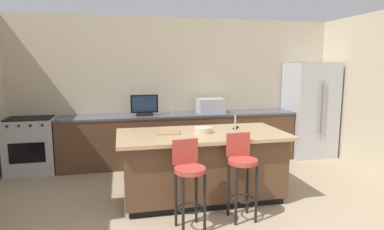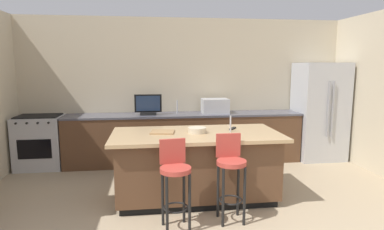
# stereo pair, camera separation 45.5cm
# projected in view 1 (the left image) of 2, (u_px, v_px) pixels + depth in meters

# --- Properties ---
(wall_back) EXTENTS (6.58, 0.12, 2.67)m
(wall_back) POSITION_uv_depth(u_px,v_px,m) (179.00, 89.00, 6.19)
(wall_back) COLOR beige
(wall_back) RESTS_ON ground_plane
(counter_back) EXTENTS (4.30, 0.62, 0.91)m
(counter_back) POSITION_uv_depth(u_px,v_px,m) (181.00, 138.00, 5.94)
(counter_back) COLOR brown
(counter_back) RESTS_ON ground_plane
(kitchen_island) EXTENTS (2.22, 1.10, 0.90)m
(kitchen_island) POSITION_uv_depth(u_px,v_px,m) (202.00, 165.00, 4.33)
(kitchen_island) COLOR black
(kitchen_island) RESTS_ON ground_plane
(refrigerator) EXTENTS (0.87, 0.76, 1.84)m
(refrigerator) POSITION_uv_depth(u_px,v_px,m) (310.00, 110.00, 6.38)
(refrigerator) COLOR #B7BABF
(refrigerator) RESTS_ON ground_plane
(range_oven) EXTENTS (0.77, 0.63, 0.93)m
(range_oven) POSITION_uv_depth(u_px,v_px,m) (32.00, 145.00, 5.39)
(range_oven) COLOR #B7BABF
(range_oven) RESTS_ON ground_plane
(microwave) EXTENTS (0.48, 0.36, 0.27)m
(microwave) POSITION_uv_depth(u_px,v_px,m) (211.00, 106.00, 5.97)
(microwave) COLOR #B7BABF
(microwave) RESTS_ON counter_back
(tv_monitor) EXTENTS (0.48, 0.16, 0.37)m
(tv_monitor) POSITION_uv_depth(u_px,v_px,m) (144.00, 106.00, 5.66)
(tv_monitor) COLOR black
(tv_monitor) RESTS_ON counter_back
(sink_faucet_back) EXTENTS (0.02, 0.02, 0.24)m
(sink_faucet_back) POSITION_uv_depth(u_px,v_px,m) (173.00, 107.00, 5.92)
(sink_faucet_back) COLOR #B2B2B7
(sink_faucet_back) RESTS_ON counter_back
(sink_faucet_island) EXTENTS (0.02, 0.02, 0.22)m
(sink_faucet_island) POSITION_uv_depth(u_px,v_px,m) (235.00, 123.00, 4.35)
(sink_faucet_island) COLOR #B2B2B7
(sink_faucet_island) RESTS_ON kitchen_island
(bar_stool_left) EXTENTS (0.34, 0.36, 0.98)m
(bar_stool_left) POSITION_uv_depth(u_px,v_px,m) (189.00, 177.00, 3.49)
(bar_stool_left) COLOR #B23D33
(bar_stool_left) RESTS_ON ground_plane
(bar_stool_right) EXTENTS (0.34, 0.34, 1.00)m
(bar_stool_right) POSITION_uv_depth(u_px,v_px,m) (241.00, 168.00, 3.73)
(bar_stool_right) COLOR #B23D33
(bar_stool_right) RESTS_ON ground_plane
(fruit_bowl) EXTENTS (0.24, 0.24, 0.07)m
(fruit_bowl) POSITION_uv_depth(u_px,v_px,m) (203.00, 130.00, 4.26)
(fruit_bowl) COLOR beige
(fruit_bowl) RESTS_ON kitchen_island
(tv_remote) EXTENTS (0.13, 0.16, 0.02)m
(tv_remote) POSITION_uv_depth(u_px,v_px,m) (236.00, 128.00, 4.56)
(tv_remote) COLOR black
(tv_remote) RESTS_ON kitchen_island
(cutting_board) EXTENTS (0.34, 0.31, 0.02)m
(cutting_board) POSITION_uv_depth(u_px,v_px,m) (168.00, 132.00, 4.24)
(cutting_board) COLOR #A87F51
(cutting_board) RESTS_ON kitchen_island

